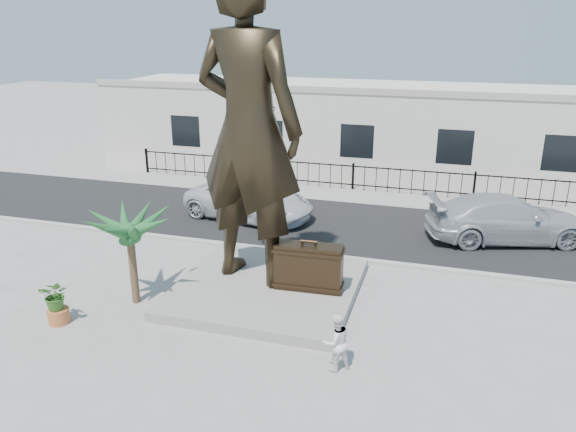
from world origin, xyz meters
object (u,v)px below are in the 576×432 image
at_px(statue, 249,129).
at_px(suitcase, 309,267).
at_px(tourist, 336,342).
at_px(car_white, 249,200).

distance_m(statue, suitcase, 4.27).
xyz_separation_m(statue, tourist, (3.37, -3.58, -4.09)).
bearing_deg(statue, tourist, 145.28).
bearing_deg(car_white, tourist, -138.56).
bearing_deg(statue, car_white, -57.01).
relative_size(suitcase, tourist, 1.35).
bearing_deg(suitcase, tourist, -68.16).
bearing_deg(tourist, suitcase, -105.24).
bearing_deg(suitcase, statue, 166.79).
bearing_deg(tourist, statue, -86.82).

